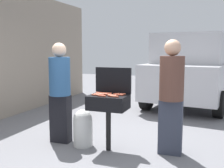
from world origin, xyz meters
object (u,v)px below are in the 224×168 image
Objects in this scene: hot_dog_6 at (103,94)px; hot_dog_0 at (107,95)px; hot_dog_7 at (108,94)px; hot_dog_3 at (119,95)px; hot_dog_12 at (102,96)px; hot_dog_14 at (122,94)px; hot_dog_4 at (100,93)px; bbq_grill at (108,104)px; propane_tank at (83,127)px; hot_dog_1 at (112,96)px; hot_dog_9 at (117,94)px; hot_dog_15 at (100,93)px; hot_dog_10 at (100,95)px; person_left at (60,89)px; hot_dog_13 at (108,93)px; hot_dog_8 at (98,94)px; person_right at (171,93)px; hot_dog_5 at (96,95)px; parked_minivan at (194,69)px; hot_dog_11 at (114,96)px; hot_dog_2 at (112,95)px.

hot_dog_0 is at bearing -22.69° from hot_dog_6.
hot_dog_3 is at bearing -11.48° from hot_dog_7.
hot_dog_12 and hot_dog_14 have the same top height.
bbq_grill is at bearing -29.57° from hot_dog_4.
hot_dog_1 is at bearing -13.73° from propane_tank.
hot_dog_6 and hot_dog_9 have the same top height.
hot_dog_15 is at bearing -177.79° from hot_dog_9.
person_left is (-0.80, 0.15, 0.03)m from hot_dog_10.
hot_dog_12 is 1.00× the size of hot_dog_13.
hot_dog_12 is at bearing -139.32° from hot_dog_3.
hot_dog_7 is at bearing 37.99° from hot_dog_8.
bbq_grill is 0.51× the size of person_right.
person_right is (1.11, 0.30, 0.05)m from hot_dog_5.
hot_dog_14 is at bearing 19.01° from hot_dog_6.
propane_tank is at bearing 166.27° from hot_dog_1.
hot_dog_9 and hot_dog_14 have the same top height.
hot_dog_3 is 1.00× the size of hot_dog_15.
hot_dog_14 is at bearing 7.72° from hot_dog_15.
bbq_grill is 0.15m from hot_dog_0.
hot_dog_12 is at bearing -107.13° from bbq_grill.
hot_dog_14 is at bearing 83.31° from hot_dog_3.
parked_minivan reaches higher than hot_dog_12.
person_right reaches higher than hot_dog_1.
hot_dog_0 and hot_dog_9 have the same top height.
hot_dog_9 is 1.00× the size of hot_dog_12.
hot_dog_13 is at bearing 15.03° from hot_dog_15.
hot_dog_7 is 0.07× the size of person_right.
hot_dog_3 and hot_dog_7 have the same top height.
hot_dog_10 is (-0.08, -0.13, 0.00)m from hot_dog_7.
hot_dog_14 is at bearing 3.64° from hot_dog_13.
hot_dog_4 and hot_dog_5 have the same top height.
hot_dog_11 is at bearing -15.63° from hot_dog_10.
person_right is (0.99, 0.10, 0.05)m from hot_dog_13.
hot_dog_3 and hot_dog_4 have the same top height.
hot_dog_12 is at bearing -129.55° from hot_dog_14.
hot_dog_10 is 1.09m from person_right.
hot_dog_6 is at bearing -164.96° from hot_dog_9.
hot_dog_2 is at bearing -27.26° from hot_dog_0.
hot_dog_7 is 0.15m from hot_dog_9.
bbq_grill is 0.24m from hot_dog_15.
hot_dog_8 is 0.03× the size of parked_minivan.
parked_minivan reaches higher than person_left.
parked_minivan is at bearing 75.21° from hot_dog_15.
hot_dog_3 is 0.17m from hot_dog_11.
hot_dog_8 is 4.62m from parked_minivan.
hot_dog_12 is (0.14, -0.26, 0.00)m from hot_dog_4.
hot_dog_15 is (-0.26, 0.13, 0.00)m from hot_dog_2.
bbq_grill is 6.83× the size of hot_dog_2.
person_left reaches higher than hot_dog_2.
hot_dog_3 and hot_dog_10 have the same top height.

